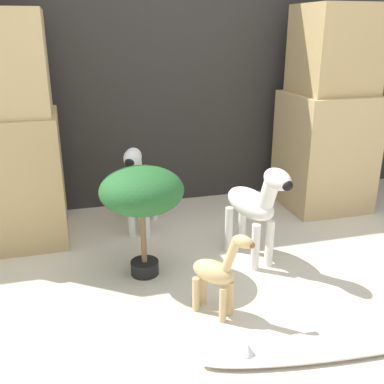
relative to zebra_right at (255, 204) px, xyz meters
The scene contains 9 objects.
ground_plane 0.72m from the zebra_right, 113.03° to the right, with size 14.00×14.00×0.00m, color beige.
wall_back 1.40m from the zebra_right, 101.62° to the left, with size 6.40×0.08×2.20m.
rock_pillar_left 1.57m from the zebra_right, 152.17° to the left, with size 0.60×0.59×1.43m.
rock_pillar_right 1.18m from the zebra_right, 39.27° to the left, with size 0.60×0.59×1.48m.
zebra_right is the anchor object (origin of this frame).
zebra_left 0.84m from the zebra_right, 132.29° to the left, with size 0.33×0.55×0.63m.
giraffe_figurine 0.61m from the zebra_right, 130.09° to the right, with size 0.26×0.30×0.46m.
potted_palm_front 0.66m from the zebra_right, behind, with size 0.46×0.46×0.63m.
surfboard 0.91m from the zebra_right, 83.17° to the right, with size 1.36×0.30×0.09m.
Camera 1 is at (-0.76, -1.65, 1.32)m, focal length 42.00 mm.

